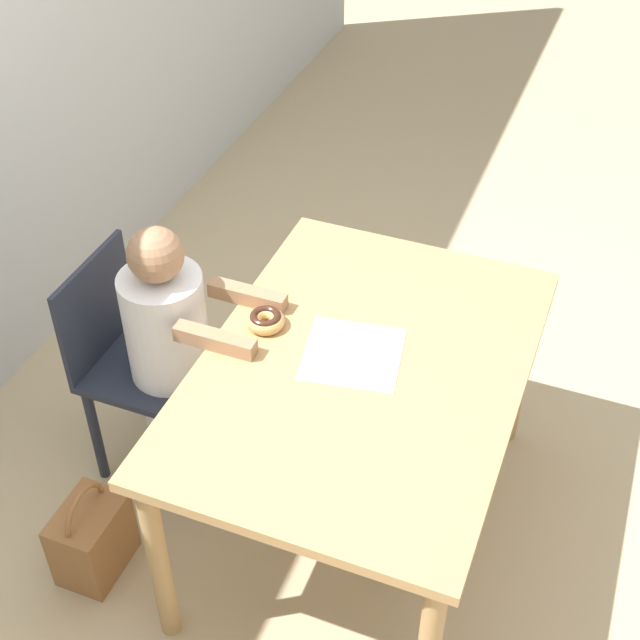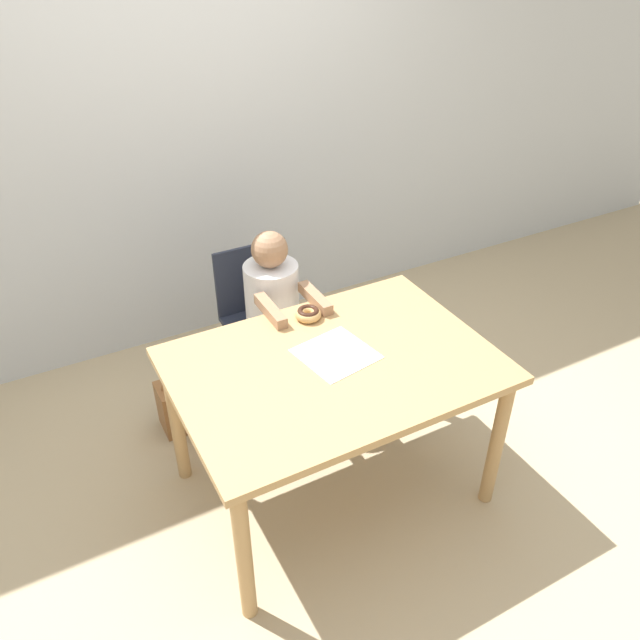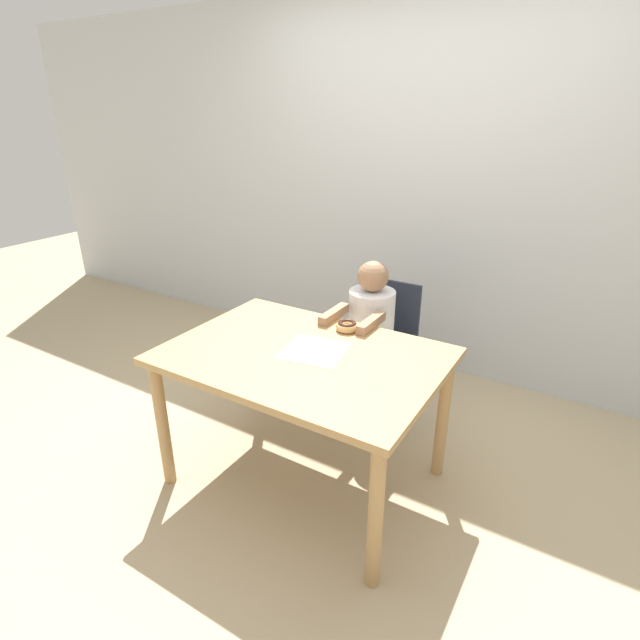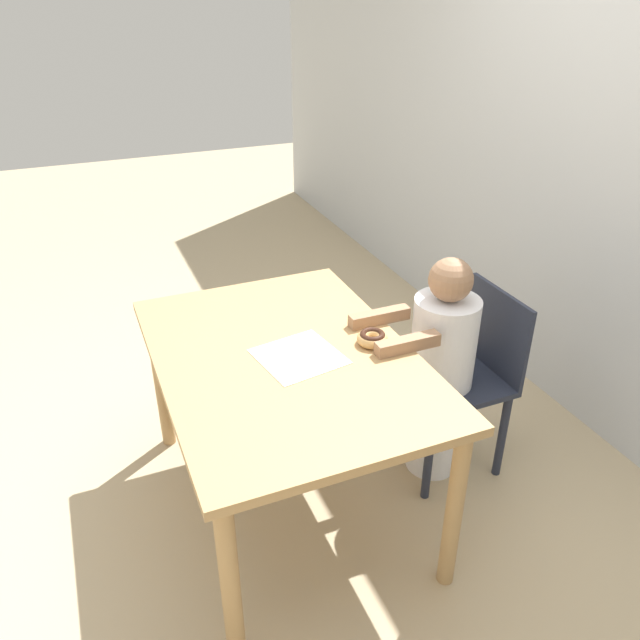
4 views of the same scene
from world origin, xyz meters
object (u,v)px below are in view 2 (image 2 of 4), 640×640
Objects in this scene: chair at (265,323)px; donut at (308,313)px; child_figure at (274,324)px; handbag at (184,403)px.

chair is 0.55m from donut.
chair is 0.13m from child_figure.
chair is at bearing 90.00° from child_figure.
child_figure reaches higher than handbag.
chair is at bearing 6.91° from handbag.
donut is at bearing -37.18° from handbag.
donut is 0.89m from handbag.
child_figure is 2.78× the size of handbag.
child_figure is 8.69× the size of donut.
chair is 7.08× the size of donut.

